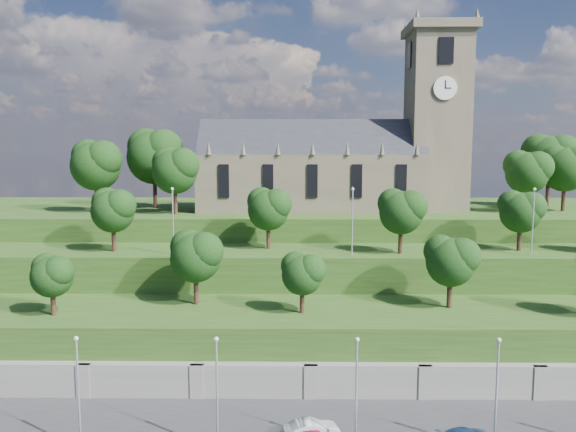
{
  "coord_description": "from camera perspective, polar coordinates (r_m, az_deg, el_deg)",
  "views": [
    {
      "loc": [
        -6.47,
        -35.9,
        23.78
      ],
      "look_at": [
        -7.2,
        30.0,
        15.91
      ],
      "focal_mm": 35.0,
      "sensor_mm": 36.0,
      "label": 1
    }
  ],
  "objects": [
    {
      "name": "retaining_wall",
      "position": [
        52.79,
        7.97,
        -17.03
      ],
      "size": [
        160.0,
        2.1,
        5.0
      ],
      "color": "slate",
      "rests_on": "ground"
    },
    {
      "name": "embankment_lower",
      "position": [
        57.78,
        7.22,
        -13.26
      ],
      "size": [
        160.0,
        12.0,
        8.0
      ],
      "primitive_type": "cube",
      "color": "#244216",
      "rests_on": "ground"
    },
    {
      "name": "embankment_upper",
      "position": [
        67.6,
        6.17,
        -8.48
      ],
      "size": [
        160.0,
        10.0,
        12.0
      ],
      "primitive_type": "cube",
      "color": "#244216",
      "rests_on": "ground"
    },
    {
      "name": "hilltop",
      "position": [
        87.67,
        4.87,
        -3.91
      ],
      "size": [
        160.0,
        32.0,
        15.0
      ],
      "primitive_type": "cube",
      "color": "#244216",
      "rests_on": "ground"
    },
    {
      "name": "church",
      "position": [
        82.22,
        5.73,
        5.9
      ],
      "size": [
        38.6,
        12.35,
        27.6
      ],
      "color": "brown",
      "rests_on": "hilltop"
    },
    {
      "name": "trees_lower",
      "position": [
        57.22,
        14.71,
        -4.3
      ],
      "size": [
        69.08,
        9.08,
        8.32
      ],
      "color": "black",
      "rests_on": "embankment_lower"
    },
    {
      "name": "trees_upper",
      "position": [
        65.21,
        9.57,
        0.73
      ],
      "size": [
        63.3,
        7.94,
        7.45
      ],
      "color": "black",
      "rests_on": "embankment_upper"
    },
    {
      "name": "trees_hilltop",
      "position": [
        81.41,
        3.91,
        5.63
      ],
      "size": [
        74.27,
        16.78,
        11.91
      ],
      "color": "black",
      "rests_on": "hilltop"
    },
    {
      "name": "lamp_posts_promenade",
      "position": [
        42.18,
        6.97,
        -16.83
      ],
      "size": [
        60.36,
        0.36,
        8.56
      ],
      "color": "#B2B2B7",
      "rests_on": "promenade"
    },
    {
      "name": "lamp_posts_upper",
      "position": [
        62.67,
        6.56,
        -0.01
      ],
      "size": [
        40.36,
        0.36,
        7.57
      ],
      "color": "#B2B2B7",
      "rests_on": "embankment_upper"
    },
    {
      "name": "car_middle",
      "position": [
        45.35,
        2.37,
        -20.87
      ],
      "size": [
        4.55,
        2.52,
        1.42
      ],
      "primitive_type": "imported",
      "rotation": [
        0.0,
        0.0,
        1.82
      ],
      "color": "#B2B1B6",
      "rests_on": "promenade"
    }
  ]
}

